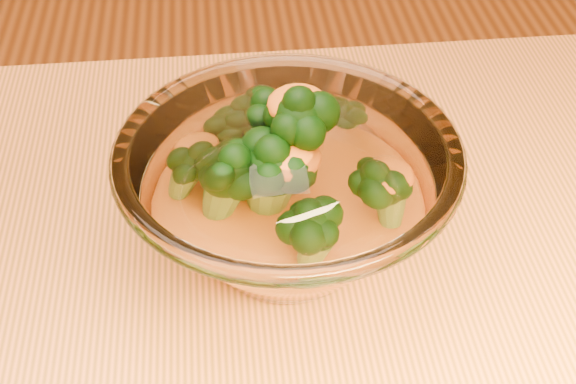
% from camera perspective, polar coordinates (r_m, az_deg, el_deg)
% --- Properties ---
extents(glass_bowl, '(0.25, 0.25, 0.11)m').
position_cam_1_polar(glass_bowl, '(0.58, 0.00, -0.39)').
color(glass_bowl, white).
rests_on(glass_bowl, table).
extents(cheese_sauce, '(0.14, 0.14, 0.04)m').
position_cam_1_polar(cheese_sauce, '(0.60, 0.00, -2.03)').
color(cheese_sauce, orange).
rests_on(cheese_sauce, glass_bowl).
extents(broccoli_heap, '(0.16, 0.17, 0.10)m').
position_cam_1_polar(broccoli_heap, '(0.58, -0.91, 2.15)').
color(broccoli_heap, black).
rests_on(broccoli_heap, cheese_sauce).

